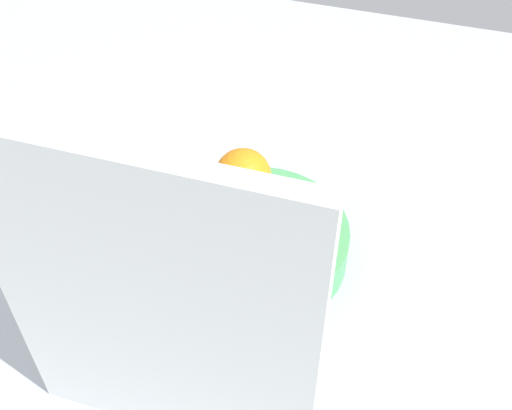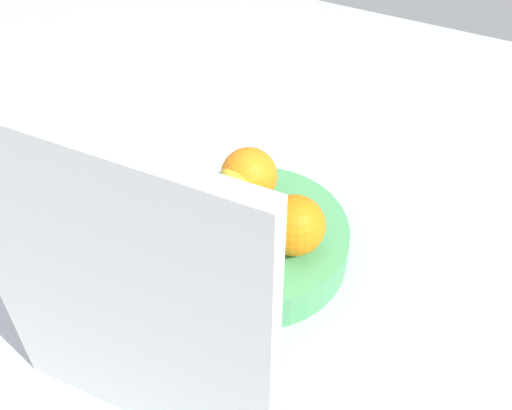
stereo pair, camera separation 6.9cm
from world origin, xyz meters
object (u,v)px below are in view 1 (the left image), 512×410
orange_front_left (298,222)px  orange_center (221,233)px  orange_front_right (242,176)px  fruit_bowl (256,242)px  banana_bunch (237,213)px  cutting_board (155,321)px

orange_front_left → orange_center: size_ratio=1.00×
orange_front_right → fruit_bowl: bearing=125.1°
banana_bunch → cutting_board: size_ratio=0.49×
orange_front_right → cutting_board: cutting_board is taller
orange_front_right → cutting_board: (-2.38, 29.05, 9.43)cm
orange_front_right → banana_bunch: 5.96cm
cutting_board → orange_front_right: bearing=-85.7°
fruit_bowl → orange_front_right: bearing=-54.9°
orange_front_left → orange_front_right: size_ratio=1.00×
orange_center → banana_bunch: size_ratio=0.41×
fruit_bowl → orange_front_right: orange_front_right is taller
orange_front_left → banana_bunch: size_ratio=0.41×
orange_front_left → orange_front_right: (8.65, -5.48, 0.00)cm
orange_center → banana_bunch: (-0.55, -4.12, -0.49)cm
orange_front_left → fruit_bowl: bearing=-7.9°
orange_center → cutting_board: (-1.61, 19.14, 9.43)cm
orange_front_left → orange_front_right: 10.24cm
fruit_bowl → banana_bunch: 6.04cm
orange_front_left → orange_front_right: bearing=-32.4°
orange_center → orange_front_left: bearing=-150.7°
orange_front_left → cutting_board: size_ratio=0.20×
orange_front_left → banana_bunch: bearing=2.4°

